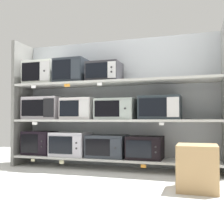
# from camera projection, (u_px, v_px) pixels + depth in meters

# --- Properties ---
(ground) EXTENTS (6.76, 6.00, 0.02)m
(ground) POSITION_uv_depth(u_px,v_px,m) (81.00, 187.00, 2.72)
(ground) COLOR silver
(back_panel) EXTENTS (2.96, 0.04, 1.79)m
(back_panel) POSITION_uv_depth(u_px,v_px,m) (117.00, 103.00, 3.94)
(back_panel) COLOR #9EA3A8
(back_panel) RESTS_ON ground
(upright_left) EXTENTS (0.05, 0.46, 1.79)m
(upright_left) POSITION_uv_depth(u_px,v_px,m) (22.00, 104.00, 4.12)
(upright_left) COLOR slate
(upright_left) RESTS_ON ground
(shelf_0) EXTENTS (2.76, 0.46, 0.03)m
(shelf_0) POSITION_uv_depth(u_px,v_px,m) (112.00, 158.00, 3.67)
(shelf_0) COLOR beige
(shelf_0) RESTS_ON ground
(microwave_0) EXTENTS (0.43, 0.35, 0.33)m
(microwave_0) POSITION_uv_depth(u_px,v_px,m) (40.00, 143.00, 4.01)
(microwave_0) COLOR black
(microwave_0) RESTS_ON shelf_0
(microwave_1) EXTENTS (0.50, 0.42, 0.33)m
(microwave_1) POSITION_uv_depth(u_px,v_px,m) (71.00, 144.00, 3.86)
(microwave_1) COLOR #BAB8C3
(microwave_1) RESTS_ON shelf_0
(microwave_2) EXTENTS (0.51, 0.41, 0.30)m
(microwave_2) POSITION_uv_depth(u_px,v_px,m) (107.00, 146.00, 3.69)
(microwave_2) COLOR #2A2F37
(microwave_2) RESTS_ON shelf_0
(microwave_3) EXTENTS (0.45, 0.40, 0.29)m
(microwave_3) POSITION_uv_depth(u_px,v_px,m) (145.00, 148.00, 3.54)
(microwave_3) COLOR black
(microwave_3) RESTS_ON shelf_0
(price_tag_0) EXTENTS (0.06, 0.00, 0.03)m
(price_tag_0) POSITION_uv_depth(u_px,v_px,m) (33.00, 160.00, 3.77)
(price_tag_0) COLOR beige
(price_tag_1) EXTENTS (0.07, 0.00, 0.05)m
(price_tag_1) POSITION_uv_depth(u_px,v_px,m) (62.00, 162.00, 3.64)
(price_tag_1) COLOR beige
(price_tag_2) EXTENTS (0.07, 0.00, 0.04)m
(price_tag_2) POSITION_uv_depth(u_px,v_px,m) (143.00, 166.00, 3.30)
(price_tag_2) COLOR orange
(shelf_1) EXTENTS (2.76, 0.46, 0.03)m
(shelf_1) POSITION_uv_depth(u_px,v_px,m) (112.00, 121.00, 3.69)
(shelf_1) COLOR beige
(microwave_4) EXTENTS (0.55, 0.35, 0.32)m
(microwave_4) POSITION_uv_depth(u_px,v_px,m) (44.00, 108.00, 4.01)
(microwave_4) COLOR #B7B0B8
(microwave_4) RESTS_ON shelf_1
(microwave_5) EXTENTS (0.45, 0.36, 0.30)m
(microwave_5) POSITION_uv_depth(u_px,v_px,m) (79.00, 109.00, 3.83)
(microwave_5) COLOR silver
(microwave_5) RESTS_ON shelf_1
(microwave_6) EXTENTS (0.51, 0.44, 0.27)m
(microwave_6) POSITION_uv_depth(u_px,v_px,m) (117.00, 109.00, 3.67)
(microwave_6) COLOR #9AA7A1
(microwave_6) RESTS_ON shelf_1
(microwave_7) EXTENTS (0.51, 0.40, 0.30)m
(microwave_7) POSITION_uv_depth(u_px,v_px,m) (160.00, 108.00, 3.49)
(microwave_7) COLOR #262F36
(microwave_7) RESTS_ON shelf_1
(price_tag_3) EXTENTS (0.08, 0.00, 0.04)m
(price_tag_3) POSITION_uv_depth(u_px,v_px,m) (35.00, 123.00, 3.78)
(price_tag_3) COLOR white
(price_tag_4) EXTENTS (0.06, 0.00, 0.03)m
(price_tag_4) POSITION_uv_depth(u_px,v_px,m) (161.00, 124.00, 3.25)
(price_tag_4) COLOR white
(shelf_2) EXTENTS (2.76, 0.46, 0.03)m
(shelf_2) POSITION_uv_depth(u_px,v_px,m) (112.00, 83.00, 3.70)
(shelf_2) COLOR beige
(microwave_8) EXTENTS (0.47, 0.35, 0.34)m
(microwave_8) POSITION_uv_depth(u_px,v_px,m) (41.00, 73.00, 4.03)
(microwave_8) COLOR silver
(microwave_8) RESTS_ON shelf_2
(microwave_9) EXTENTS (0.43, 0.40, 0.33)m
(microwave_9) POSITION_uv_depth(u_px,v_px,m) (72.00, 72.00, 3.88)
(microwave_9) COLOR #293038
(microwave_9) RESTS_ON shelf_2
(microwave_10) EXTENTS (0.44, 0.37, 0.27)m
(microwave_10) POSITION_uv_depth(u_px,v_px,m) (104.00, 72.00, 3.73)
(microwave_10) COLOR #303034
(microwave_10) RESTS_ON shelf_2
(price_tag_5) EXTENTS (0.07, 0.00, 0.04)m
(price_tag_5) POSITION_uv_depth(u_px,v_px,m) (33.00, 87.00, 3.80)
(price_tag_5) COLOR white
(price_tag_6) EXTENTS (0.08, 0.00, 0.04)m
(price_tag_6) POSITION_uv_depth(u_px,v_px,m) (67.00, 85.00, 3.64)
(price_tag_6) COLOR orange
(price_tag_7) EXTENTS (0.07, 0.00, 0.04)m
(price_tag_7) POSITION_uv_depth(u_px,v_px,m) (100.00, 84.00, 3.50)
(price_tag_7) COLOR white
(shipping_carton) EXTENTS (0.37, 0.37, 0.42)m
(shipping_carton) POSITION_uv_depth(u_px,v_px,m) (197.00, 167.00, 2.56)
(shipping_carton) COLOR tan
(shipping_carton) RESTS_ON ground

